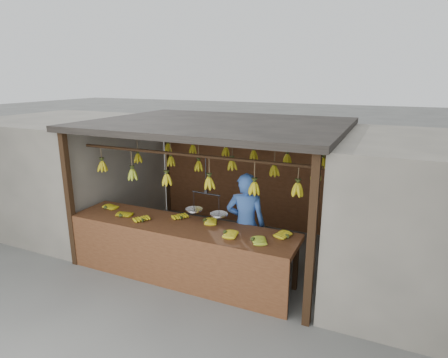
% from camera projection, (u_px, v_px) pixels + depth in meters
% --- Properties ---
extents(ground, '(80.00, 80.00, 0.00)m').
position_uv_depth(ground, '(217.00, 249.00, 7.03)').
color(ground, '#5B5B57').
extents(stall, '(4.30, 3.30, 2.40)m').
position_uv_depth(stall, '(225.00, 143.00, 6.79)').
color(stall, black).
rests_on(stall, ground).
extents(neighbor_left, '(3.00, 3.00, 2.30)m').
position_uv_depth(neighbor_left, '(68.00, 171.00, 8.16)').
color(neighbor_left, slate).
rests_on(neighbor_left, ground).
extents(neighbor_right, '(3.00, 3.00, 2.30)m').
position_uv_depth(neighbor_right, '(447.00, 222.00, 5.29)').
color(neighbor_right, slate).
rests_on(neighbor_right, ground).
extents(counter, '(3.75, 0.85, 0.96)m').
position_uv_depth(counter, '(176.00, 238.00, 5.80)').
color(counter, '#57301A').
rests_on(counter, ground).
extents(hanging_bananas, '(3.62, 2.22, 0.38)m').
position_uv_depth(hanging_bananas, '(217.00, 165.00, 6.60)').
color(hanging_bananas, '#B7A613').
rests_on(hanging_bananas, ground).
extents(balance_scale, '(0.70, 0.29, 0.88)m').
position_uv_depth(balance_scale, '(206.00, 209.00, 5.72)').
color(balance_scale, black).
rests_on(balance_scale, ground).
extents(vendor, '(0.70, 0.54, 1.71)m').
position_uv_depth(vendor, '(246.00, 225.00, 5.96)').
color(vendor, '#3359A5').
rests_on(vendor, ground).
extents(bag_bundles, '(0.08, 0.26, 1.20)m').
position_uv_depth(bag_bundles, '(338.00, 194.00, 7.18)').
color(bag_bundles, red).
rests_on(bag_bundles, ground).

